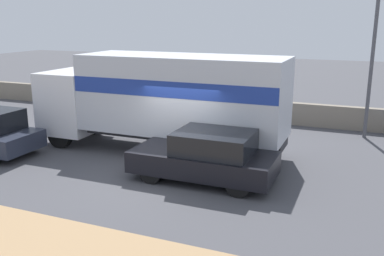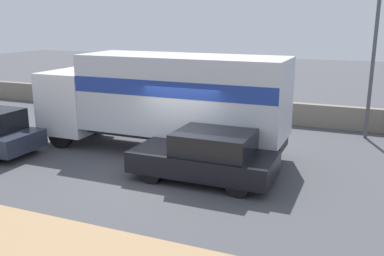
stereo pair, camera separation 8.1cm
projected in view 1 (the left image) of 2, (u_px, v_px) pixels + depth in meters
ground_plane at (167, 176)px, 12.67m from camera, size 80.00×80.00×0.00m
stone_wall_backdrop at (241, 109)px, 19.65m from camera, size 60.00×0.35×0.97m
street_lamp at (377, 17)px, 15.68m from camera, size 0.56×0.28×8.03m
box_truck at (163, 96)px, 14.58m from camera, size 8.79×2.43×3.37m
car_hatchback at (207, 156)px, 12.18m from camera, size 4.13×1.82×1.47m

